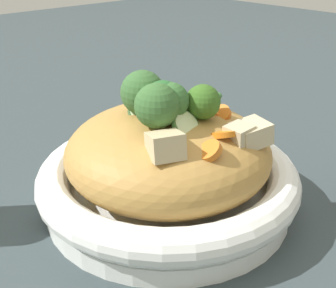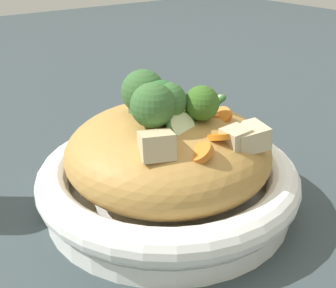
{
  "view_description": "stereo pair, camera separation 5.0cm",
  "coord_description": "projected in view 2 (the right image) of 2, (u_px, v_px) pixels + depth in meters",
  "views": [
    {
      "loc": [
        -0.33,
        0.31,
        0.3
      ],
      "look_at": [
        0.0,
        0.0,
        0.08
      ],
      "focal_mm": 47.28,
      "sensor_mm": 36.0,
      "label": 1
    },
    {
      "loc": [
        -0.37,
        0.27,
        0.3
      ],
      "look_at": [
        0.0,
        0.0,
        0.08
      ],
      "focal_mm": 47.28,
      "sensor_mm": 36.0,
      "label": 2
    }
  ],
  "objects": [
    {
      "name": "noodle_heap",
      "position": [
        168.0,
        152.0,
        0.51
      ],
      "size": [
        0.24,
        0.24,
        0.1
      ],
      "color": "#B28440",
      "rests_on": "serving_bowl"
    },
    {
      "name": "serving_bowl",
      "position": [
        168.0,
        183.0,
        0.53
      ],
      "size": [
        0.31,
        0.31,
        0.06
      ],
      "color": "white",
      "rests_on": "ground_plane"
    },
    {
      "name": "carrot_coins",
      "position": [
        196.0,
        122.0,
        0.48
      ],
      "size": [
        0.18,
        0.1,
        0.03
      ],
      "color": "orange",
      "rests_on": "serving_bowl"
    },
    {
      "name": "broccoli_florets",
      "position": [
        160.0,
        100.0,
        0.47
      ],
      "size": [
        0.11,
        0.11,
        0.06
      ],
      "color": "#96C476",
      "rests_on": "serving_bowl"
    },
    {
      "name": "zucchini_slices",
      "position": [
        184.0,
        111.0,
        0.5
      ],
      "size": [
        0.1,
        0.13,
        0.03
      ],
      "color": "beige",
      "rests_on": "serving_bowl"
    },
    {
      "name": "ground_plane",
      "position": [
        168.0,
        204.0,
        0.54
      ],
      "size": [
        3.0,
        3.0,
        0.0
      ],
      "primitive_type": "plane",
      "color": "#354043"
    },
    {
      "name": "chicken_chunks",
      "position": [
        212.0,
        140.0,
        0.44
      ],
      "size": [
        0.07,
        0.14,
        0.04
      ],
      "color": "#C5B792",
      "rests_on": "serving_bowl"
    }
  ]
}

